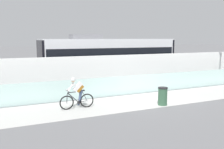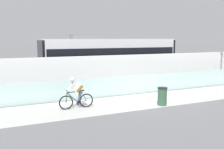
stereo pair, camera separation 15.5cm
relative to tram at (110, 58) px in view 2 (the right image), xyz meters
name	(u,v)px [view 2 (the right image)]	position (x,y,z in m)	size (l,w,h in m)	color
ground_plane	(151,100)	(-0.41, -6.85, -1.89)	(200.00, 200.00, 0.00)	slate
bike_path_deck	(151,100)	(-0.41, -6.85, -1.89)	(32.00, 3.20, 0.01)	beige
glass_parapet	(135,84)	(-0.41, -5.00, -1.30)	(32.00, 0.05, 1.18)	silver
concrete_barrier_wall	(123,72)	(-0.41, -3.20, -0.72)	(32.00, 0.36, 2.35)	white
tram_rail_near	(109,83)	(-0.41, -0.72, -1.89)	(32.00, 0.08, 0.01)	#595654
tram_rail_far	(102,80)	(-0.41, 0.72, -1.89)	(32.00, 0.08, 0.01)	#595654
tram	(110,58)	(0.00, 0.00, 0.00)	(11.06, 2.54, 3.81)	silver
cyclist_on_bike	(76,93)	(-4.81, -6.85, -1.11)	(1.77, 0.58, 1.61)	black
trash_bin	(162,96)	(-0.52, -8.10, -1.41)	(0.51, 0.51, 0.96)	#33593F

